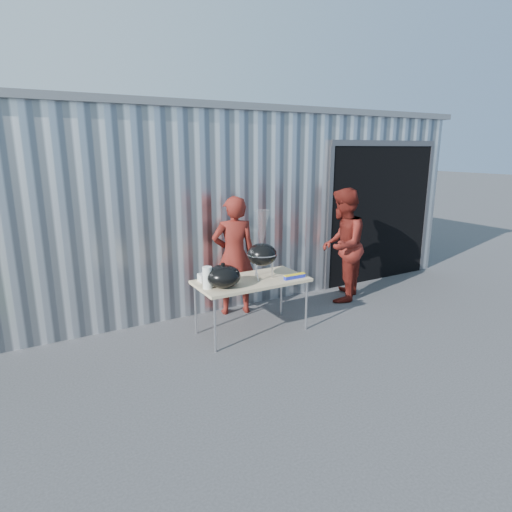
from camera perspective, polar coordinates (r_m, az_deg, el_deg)
ground at (r=5.45m, az=3.43°, el=-12.70°), size 80.00×80.00×0.00m
building at (r=9.41m, az=-7.20°, el=8.42°), size 8.20×6.20×3.10m
folding_table at (r=5.75m, az=-0.61°, el=-3.54°), size 1.50×0.75×0.75m
kettle_grill at (r=5.69m, az=0.80°, el=1.13°), size 0.41×0.41×0.93m
grill_lid at (r=5.41m, az=-4.40°, el=-2.70°), size 0.44×0.44×0.32m
paper_towels at (r=5.38m, az=-6.50°, el=-2.89°), size 0.12×0.12×0.28m
white_tub at (r=5.70m, az=-6.64°, el=-2.85°), size 0.20×0.15×0.10m
foil_box at (r=5.80m, az=5.16°, el=-2.72°), size 0.32×0.05×0.06m
person_cook at (r=6.40m, az=-2.95°, el=0.02°), size 0.74×0.58×1.79m
person_bystander at (r=7.11m, az=11.42°, el=1.42°), size 1.14×1.11×1.85m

